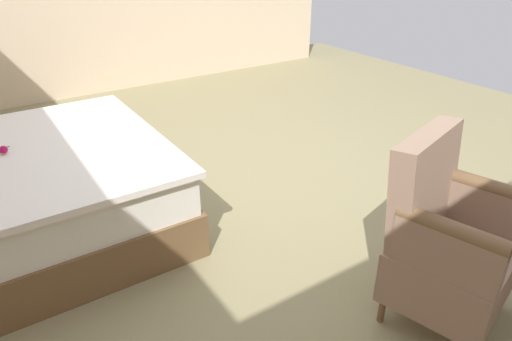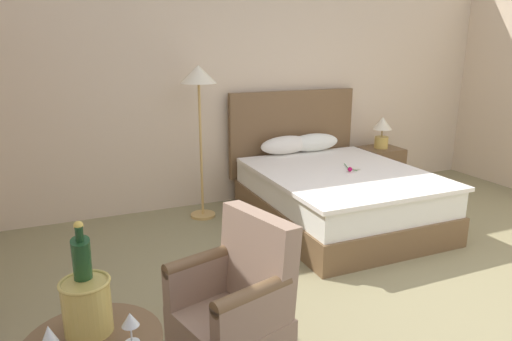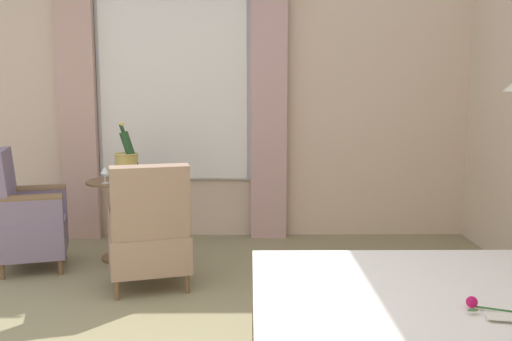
{
  "view_description": "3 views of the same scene",
  "coord_description": "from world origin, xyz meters",
  "px_view_note": "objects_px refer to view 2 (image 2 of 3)",
  "views": [
    {
      "loc": [
        -2.58,
        1.8,
        1.79
      ],
      "look_at": [
        -0.93,
        0.71,
        0.77
      ],
      "focal_mm": 32.0,
      "sensor_mm": 36.0,
      "label": 1
    },
    {
      "loc": [
        -2.36,
        -2.16,
        1.89
      ],
      "look_at": [
        -1.12,
        0.74,
        1.02
      ],
      "focal_mm": 32.0,
      "sensor_mm": 36.0,
      "label": 2
    },
    {
      "loc": [
        2.63,
        0.76,
        1.52
      ],
      "look_at": [
        -0.76,
        0.8,
        1.03
      ],
      "focal_mm": 40.0,
      "sensor_mm": 36.0,
      "label": 3
    }
  ],
  "objects_px": {
    "floor_lamp_brass": "(199,88)",
    "champagne_bucket": "(86,298)",
    "bed": "(333,190)",
    "wine_glass_near_edge": "(130,321)",
    "nightstand": "(379,169)",
    "bedside_lamp": "(382,130)",
    "armchair_by_window": "(235,309)",
    "wine_glass_near_bucket": "(49,337)"
  },
  "relations": [
    {
      "from": "bed",
      "to": "bedside_lamp",
      "type": "relative_size",
      "value": 5.23
    },
    {
      "from": "nightstand",
      "to": "bedside_lamp",
      "type": "distance_m",
      "value": 0.53
    },
    {
      "from": "bedside_lamp",
      "to": "floor_lamp_brass",
      "type": "bearing_deg",
      "value": -179.0
    },
    {
      "from": "wine_glass_near_edge",
      "to": "armchair_by_window",
      "type": "relative_size",
      "value": 0.15
    },
    {
      "from": "nightstand",
      "to": "bedside_lamp",
      "type": "relative_size",
      "value": 1.39
    },
    {
      "from": "floor_lamp_brass",
      "to": "champagne_bucket",
      "type": "distance_m",
      "value": 3.25
    },
    {
      "from": "bed",
      "to": "floor_lamp_brass",
      "type": "xyz_separation_m",
      "value": [
        -1.3,
        0.67,
        1.1
      ]
    },
    {
      "from": "bedside_lamp",
      "to": "wine_glass_near_bucket",
      "type": "height_order",
      "value": "bedside_lamp"
    },
    {
      "from": "wine_glass_near_edge",
      "to": "nightstand",
      "type": "bearing_deg",
      "value": 40.11
    },
    {
      "from": "nightstand",
      "to": "champagne_bucket",
      "type": "height_order",
      "value": "champagne_bucket"
    },
    {
      "from": "bed",
      "to": "nightstand",
      "type": "bearing_deg",
      "value": 31.08
    },
    {
      "from": "wine_glass_near_edge",
      "to": "floor_lamp_brass",
      "type": "bearing_deg",
      "value": 68.58
    },
    {
      "from": "champagne_bucket",
      "to": "floor_lamp_brass",
      "type": "bearing_deg",
      "value": 64.98
    },
    {
      "from": "wine_glass_near_bucket",
      "to": "floor_lamp_brass",
      "type": "bearing_deg",
      "value": 63.89
    },
    {
      "from": "floor_lamp_brass",
      "to": "wine_glass_near_edge",
      "type": "bearing_deg",
      "value": -111.42
    },
    {
      "from": "bedside_lamp",
      "to": "wine_glass_near_bucket",
      "type": "relative_size",
      "value": 2.54
    },
    {
      "from": "bedside_lamp",
      "to": "armchair_by_window",
      "type": "bearing_deg",
      "value": -139.34
    },
    {
      "from": "bed",
      "to": "armchair_by_window",
      "type": "height_order",
      "value": "bed"
    },
    {
      "from": "floor_lamp_brass",
      "to": "wine_glass_near_bucket",
      "type": "distance_m",
      "value": 3.46
    },
    {
      "from": "bedside_lamp",
      "to": "bed",
      "type": "bearing_deg",
      "value": -148.92
    },
    {
      "from": "bedside_lamp",
      "to": "armchair_by_window",
      "type": "relative_size",
      "value": 0.42
    },
    {
      "from": "champagne_bucket",
      "to": "wine_glass_near_edge",
      "type": "distance_m",
      "value": 0.23
    },
    {
      "from": "nightstand",
      "to": "armchair_by_window",
      "type": "distance_m",
      "value": 4.02
    },
    {
      "from": "bed",
      "to": "floor_lamp_brass",
      "type": "distance_m",
      "value": 1.83
    },
    {
      "from": "wine_glass_near_bucket",
      "to": "champagne_bucket",
      "type": "bearing_deg",
      "value": 47.38
    },
    {
      "from": "bed",
      "to": "wine_glass_near_bucket",
      "type": "relative_size",
      "value": 13.31
    },
    {
      "from": "nightstand",
      "to": "floor_lamp_brass",
      "type": "relative_size",
      "value": 0.34
    },
    {
      "from": "bedside_lamp",
      "to": "floor_lamp_brass",
      "type": "distance_m",
      "value": 2.56
    },
    {
      "from": "bedside_lamp",
      "to": "armchair_by_window",
      "type": "xyz_separation_m",
      "value": [
        -3.05,
        -2.62,
        -0.38
      ]
    },
    {
      "from": "nightstand",
      "to": "floor_lamp_brass",
      "type": "bearing_deg",
      "value": -179.0
    },
    {
      "from": "armchair_by_window",
      "to": "wine_glass_near_edge",
      "type": "bearing_deg",
      "value": -142.66
    },
    {
      "from": "bed",
      "to": "wine_glass_near_edge",
      "type": "relative_size",
      "value": 15.2
    },
    {
      "from": "champagne_bucket",
      "to": "armchair_by_window",
      "type": "relative_size",
      "value": 0.52
    },
    {
      "from": "floor_lamp_brass",
      "to": "champagne_bucket",
      "type": "height_order",
      "value": "floor_lamp_brass"
    },
    {
      "from": "champagne_bucket",
      "to": "armchair_by_window",
      "type": "xyz_separation_m",
      "value": [
        0.78,
        0.32,
        -0.43
      ]
    },
    {
      "from": "bed",
      "to": "armchair_by_window",
      "type": "relative_size",
      "value": 2.21
    },
    {
      "from": "nightstand",
      "to": "wine_glass_near_edge",
      "type": "xyz_separation_m",
      "value": [
        -3.68,
        -3.1,
        0.53
      ]
    },
    {
      "from": "bed",
      "to": "wine_glass_near_edge",
      "type": "distance_m",
      "value": 3.49
    },
    {
      "from": "bed",
      "to": "champagne_bucket",
      "type": "xyz_separation_m",
      "value": [
        -2.65,
        -2.23,
        0.53
      ]
    },
    {
      "from": "floor_lamp_brass",
      "to": "armchair_by_window",
      "type": "height_order",
      "value": "floor_lamp_brass"
    },
    {
      "from": "floor_lamp_brass",
      "to": "armchair_by_window",
      "type": "bearing_deg",
      "value": -102.51
    },
    {
      "from": "nightstand",
      "to": "champagne_bucket",
      "type": "relative_size",
      "value": 1.12
    }
  ]
}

